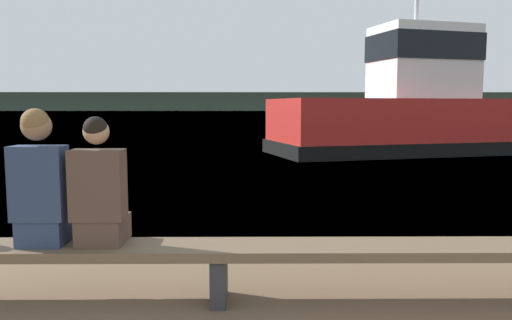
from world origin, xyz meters
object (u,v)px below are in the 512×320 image
object	(u,v)px
person_right	(99,192)
tugboat_red	(412,113)
person_left	(41,185)
bench_main	(219,255)

from	to	relation	value
person_right	tugboat_red	xyz separation A→B (m)	(6.54, 12.75, 0.42)
person_right	person_left	bearing A→B (deg)	-179.52
tugboat_red	person_left	bearing A→B (deg)	135.86
bench_main	person_left	xyz separation A→B (m)	(-1.39, 0.01, 0.56)
person_right	tugboat_red	world-z (taller)	tugboat_red
person_left	person_right	size ratio (longest dim) A/B	1.06
bench_main	person_left	bearing A→B (deg)	179.62
bench_main	tugboat_red	size ratio (longest dim) A/B	0.70
bench_main	person_left	distance (m)	1.50
bench_main	person_right	xyz separation A→B (m)	(-0.93, 0.01, 0.51)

